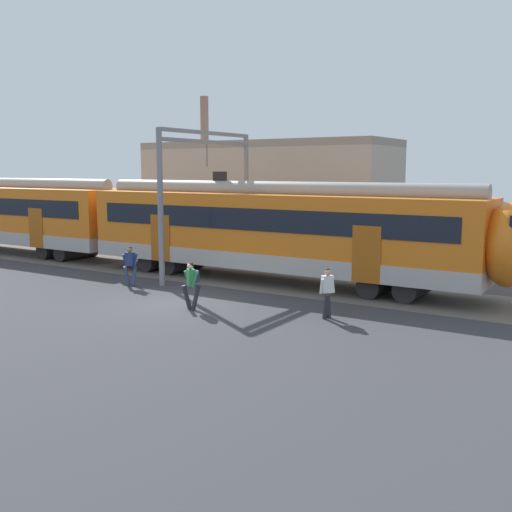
# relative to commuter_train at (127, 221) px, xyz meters

# --- Properties ---
(ground_plane) EXTENTS (160.00, 160.00, 0.00)m
(ground_plane) POSITION_rel_commuter_train_xyz_m (7.96, -5.67, -2.25)
(ground_plane) COLOR #38383D
(track_bed) EXTENTS (80.00, 4.40, 0.01)m
(track_bed) POSITION_rel_commuter_train_xyz_m (-2.48, 0.00, -2.25)
(track_bed) COLOR #605951
(track_bed) RESTS_ON ground
(commuter_train) EXTENTS (38.05, 3.07, 4.73)m
(commuter_train) POSITION_rel_commuter_train_xyz_m (0.00, 0.00, 0.00)
(commuter_train) COLOR #B2ADA8
(commuter_train) RESTS_ON ground
(pedestrian_navy) EXTENTS (0.54, 0.67, 1.67)m
(pedestrian_navy) POSITION_rel_commuter_train_xyz_m (4.05, -3.97, -1.29)
(pedestrian_navy) COLOR navy
(pedestrian_navy) RESTS_ON ground
(pedestrian_green) EXTENTS (0.67, 0.53, 1.67)m
(pedestrian_green) POSITION_rel_commuter_train_xyz_m (8.89, -5.94, -1.26)
(pedestrian_green) COLOR #28282D
(pedestrian_green) RESTS_ON ground
(pedestrian_white) EXTENTS (0.50, 0.68, 1.67)m
(pedestrian_white) POSITION_rel_commuter_train_xyz_m (13.37, -4.55, -1.26)
(pedestrian_white) COLOR #28282D
(pedestrian_white) RESTS_ON ground
(catenary_gantry) EXTENTS (0.24, 6.64, 6.53)m
(catenary_gantry) POSITION_rel_commuter_train_xyz_m (5.11, 0.00, 2.06)
(catenary_gantry) COLOR gray
(catenary_gantry) RESTS_ON ground
(background_building) EXTENTS (14.73, 5.00, 9.20)m
(background_building) POSITION_rel_commuter_train_xyz_m (3.51, 7.74, 0.95)
(background_building) COLOR #B2A899
(background_building) RESTS_ON ground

